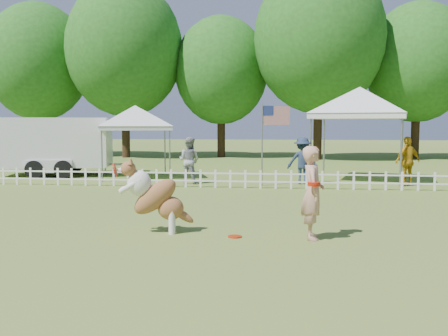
% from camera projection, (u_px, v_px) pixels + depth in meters
% --- Properties ---
extents(ground, '(120.00, 120.00, 0.00)m').
position_uv_depth(ground, '(230.00, 235.00, 9.52)').
color(ground, '#486A21').
rests_on(ground, ground).
extents(picket_fence, '(22.00, 0.08, 0.60)m').
position_uv_depth(picket_fence, '(253.00, 179.00, 16.42)').
color(picket_fence, white).
rests_on(picket_fence, ground).
extents(handler, '(0.43, 0.63, 1.71)m').
position_uv_depth(handler, '(313.00, 193.00, 9.11)').
color(handler, tan).
rests_on(handler, ground).
extents(dog, '(1.43, 0.72, 1.42)m').
position_uv_depth(dog, '(156.00, 197.00, 9.61)').
color(dog, brown).
rests_on(dog, ground).
extents(frisbee_on_turf, '(0.28, 0.28, 0.02)m').
position_uv_depth(frisbee_on_turf, '(235.00, 237.00, 9.30)').
color(frisbee_on_turf, red).
rests_on(frisbee_on_turf, ground).
extents(canopy_tent_left, '(3.39, 3.39, 2.78)m').
position_uv_depth(canopy_tent_left, '(136.00, 142.00, 19.63)').
color(canopy_tent_left, silver).
rests_on(canopy_tent_left, ground).
extents(canopy_tent_right, '(3.97, 3.97, 3.41)m').
position_uv_depth(canopy_tent_right, '(359.00, 135.00, 18.61)').
color(canopy_tent_right, silver).
rests_on(canopy_tent_right, ground).
extents(cargo_trailer, '(5.90, 3.59, 2.42)m').
position_uv_depth(cargo_trailer, '(55.00, 146.00, 20.47)').
color(cargo_trailer, silver).
rests_on(cargo_trailer, ground).
extents(flag_pole, '(1.03, 0.52, 2.79)m').
position_uv_depth(flag_pole, '(262.00, 145.00, 16.99)').
color(flag_pole, gray).
rests_on(flag_pole, ground).
extents(spectator_a, '(0.94, 0.82, 1.64)m').
position_uv_depth(spectator_a, '(189.00, 160.00, 17.70)').
color(spectator_a, '#949398').
rests_on(spectator_a, ground).
extents(spectator_b, '(1.08, 0.64, 1.65)m').
position_uv_depth(spectator_b, '(303.00, 161.00, 17.55)').
color(spectator_b, '#212E48').
rests_on(spectator_b, ground).
extents(spectator_c, '(1.07, 0.83, 1.69)m').
position_uv_depth(spectator_c, '(408.00, 161.00, 17.06)').
color(spectator_c, '#C89117').
rests_on(spectator_c, ground).
extents(tree_far_left, '(6.60, 6.60, 11.00)m').
position_uv_depth(tree_far_left, '(38.00, 72.00, 32.59)').
color(tree_far_left, '#205418').
rests_on(tree_far_left, ground).
extents(tree_left, '(7.40, 7.40, 12.00)m').
position_uv_depth(tree_left, '(125.00, 62.00, 31.33)').
color(tree_left, '#205418').
rests_on(tree_left, ground).
extents(tree_center_left, '(6.00, 6.00, 9.80)m').
position_uv_depth(tree_center_left, '(221.00, 80.00, 31.71)').
color(tree_center_left, '#205418').
rests_on(tree_center_left, ground).
extents(tree_center_right, '(7.60, 7.60, 12.60)m').
position_uv_depth(tree_center_right, '(319.00, 53.00, 29.39)').
color(tree_center_right, '#205418').
rests_on(tree_center_right, ground).
extents(tree_right, '(6.20, 6.20, 10.40)m').
position_uv_depth(tree_right, '(417.00, 73.00, 30.25)').
color(tree_right, '#205418').
rests_on(tree_right, ground).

